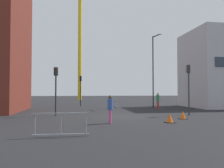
{
  "coord_description": "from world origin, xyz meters",
  "views": [
    {
      "loc": [
        -3.57,
        -17.71,
        2.05
      ],
      "look_at": [
        0.0,
        6.21,
        2.84
      ],
      "focal_mm": 35.43,
      "sensor_mm": 36.0,
      "label": 1
    }
  ],
  "objects_px": {
    "streetlamp_tall": "(154,66)",
    "pedestrian_waiting": "(158,100)",
    "traffic_light_verge": "(81,86)",
    "traffic_light_island": "(189,82)",
    "traffic_light_near": "(56,83)",
    "construction_crane": "(78,28)",
    "traffic_cone_orange": "(170,118)",
    "pedestrian_walking": "(110,107)",
    "traffic_cone_on_verge": "(183,115)"
  },
  "relations": [
    {
      "from": "construction_crane",
      "to": "streetlamp_tall",
      "type": "xyz_separation_m",
      "value": [
        9.48,
        -27.52,
        -12.09
      ]
    },
    {
      "from": "traffic_light_verge",
      "to": "traffic_light_island",
      "type": "xyz_separation_m",
      "value": [
        9.06,
        -12.89,
        0.1
      ]
    },
    {
      "from": "traffic_light_verge",
      "to": "pedestrian_waiting",
      "type": "height_order",
      "value": "traffic_light_verge"
    },
    {
      "from": "traffic_light_island",
      "to": "traffic_cone_orange",
      "type": "distance_m",
      "value": 5.78
    },
    {
      "from": "streetlamp_tall",
      "to": "traffic_cone_on_verge",
      "type": "bearing_deg",
      "value": -98.08
    },
    {
      "from": "traffic_light_verge",
      "to": "traffic_light_near",
      "type": "relative_size",
      "value": 1.02
    },
    {
      "from": "traffic_light_verge",
      "to": "traffic_cone_orange",
      "type": "relative_size",
      "value": 6.79
    },
    {
      "from": "traffic_light_near",
      "to": "traffic_cone_on_verge",
      "type": "relative_size",
      "value": 6.93
    },
    {
      "from": "traffic_light_verge",
      "to": "traffic_cone_orange",
      "type": "height_order",
      "value": "traffic_light_verge"
    },
    {
      "from": "construction_crane",
      "to": "traffic_cone_orange",
      "type": "height_order",
      "value": "construction_crane"
    },
    {
      "from": "traffic_light_verge",
      "to": "streetlamp_tall",
      "type": "bearing_deg",
      "value": -26.53
    },
    {
      "from": "construction_crane",
      "to": "traffic_cone_on_verge",
      "type": "bearing_deg",
      "value": -78.2
    },
    {
      "from": "pedestrian_walking",
      "to": "traffic_cone_orange",
      "type": "distance_m",
      "value": 3.98
    },
    {
      "from": "pedestrian_waiting",
      "to": "traffic_light_near",
      "type": "bearing_deg",
      "value": -154.78
    },
    {
      "from": "traffic_light_verge",
      "to": "pedestrian_waiting",
      "type": "bearing_deg",
      "value": -37.25
    },
    {
      "from": "traffic_light_near",
      "to": "pedestrian_waiting",
      "type": "bearing_deg",
      "value": 25.22
    },
    {
      "from": "pedestrian_walking",
      "to": "traffic_cone_on_verge",
      "type": "relative_size",
      "value": 3.07
    },
    {
      "from": "traffic_light_near",
      "to": "traffic_cone_on_verge",
      "type": "height_order",
      "value": "traffic_light_near"
    },
    {
      "from": "traffic_light_island",
      "to": "traffic_cone_orange",
      "type": "height_order",
      "value": "traffic_light_island"
    },
    {
      "from": "streetlamp_tall",
      "to": "traffic_cone_orange",
      "type": "bearing_deg",
      "value": -104.78
    },
    {
      "from": "pedestrian_waiting",
      "to": "traffic_cone_orange",
      "type": "bearing_deg",
      "value": -106.17
    },
    {
      "from": "streetlamp_tall",
      "to": "traffic_cone_orange",
      "type": "xyz_separation_m",
      "value": [
        -3.26,
        -12.34,
        -4.86
      ]
    },
    {
      "from": "traffic_cone_orange",
      "to": "streetlamp_tall",
      "type": "bearing_deg",
      "value": 75.22
    },
    {
      "from": "pedestrian_waiting",
      "to": "traffic_cone_orange",
      "type": "distance_m",
      "value": 10.68
    },
    {
      "from": "streetlamp_tall",
      "to": "traffic_light_near",
      "type": "distance_m",
      "value": 13.39
    },
    {
      "from": "construction_crane",
      "to": "traffic_light_verge",
      "type": "height_order",
      "value": "construction_crane"
    },
    {
      "from": "construction_crane",
      "to": "traffic_light_near",
      "type": "bearing_deg",
      "value": -92.57
    },
    {
      "from": "traffic_cone_on_verge",
      "to": "traffic_cone_orange",
      "type": "bearing_deg",
      "value": -135.78
    },
    {
      "from": "construction_crane",
      "to": "pedestrian_walking",
      "type": "relative_size",
      "value": 14.5
    },
    {
      "from": "streetlamp_tall",
      "to": "traffic_light_verge",
      "type": "bearing_deg",
      "value": 153.47
    },
    {
      "from": "construction_crane",
      "to": "traffic_cone_orange",
      "type": "distance_m",
      "value": 43.76
    },
    {
      "from": "traffic_light_near",
      "to": "traffic_cone_orange",
      "type": "xyz_separation_m",
      "value": [
        7.78,
        -5.17,
        -2.44
      ]
    },
    {
      "from": "traffic_light_near",
      "to": "traffic_cone_orange",
      "type": "height_order",
      "value": "traffic_light_near"
    },
    {
      "from": "traffic_light_verge",
      "to": "traffic_light_near",
      "type": "distance_m",
      "value": 11.82
    },
    {
      "from": "traffic_light_verge",
      "to": "traffic_cone_on_verge",
      "type": "bearing_deg",
      "value": -63.84
    },
    {
      "from": "traffic_light_island",
      "to": "traffic_light_verge",
      "type": "bearing_deg",
      "value": 125.1
    },
    {
      "from": "traffic_cone_on_verge",
      "to": "pedestrian_waiting",
      "type": "bearing_deg",
      "value": 81.86
    },
    {
      "from": "construction_crane",
      "to": "streetlamp_tall",
      "type": "relative_size",
      "value": 2.92
    },
    {
      "from": "construction_crane",
      "to": "pedestrian_walking",
      "type": "xyz_separation_m",
      "value": [
        2.33,
        -39.68,
        -16.19
      ]
    },
    {
      "from": "streetlamp_tall",
      "to": "pedestrian_walking",
      "type": "xyz_separation_m",
      "value": [
        -7.16,
        -12.16,
        -4.1
      ]
    },
    {
      "from": "streetlamp_tall",
      "to": "traffic_cone_orange",
      "type": "distance_m",
      "value": 13.66
    },
    {
      "from": "streetlamp_tall",
      "to": "traffic_light_near",
      "type": "height_order",
      "value": "streetlamp_tall"
    },
    {
      "from": "pedestrian_walking",
      "to": "pedestrian_waiting",
      "type": "distance_m",
      "value": 12.17
    },
    {
      "from": "pedestrian_waiting",
      "to": "traffic_cone_orange",
      "type": "xyz_separation_m",
      "value": [
        -2.97,
        -10.23,
        -0.81
      ]
    },
    {
      "from": "traffic_light_island",
      "to": "traffic_cone_orange",
      "type": "bearing_deg",
      "value": -130.94
    },
    {
      "from": "traffic_light_verge",
      "to": "pedestrian_walking",
      "type": "bearing_deg",
      "value": -83.93
    },
    {
      "from": "construction_crane",
      "to": "streetlamp_tall",
      "type": "distance_m",
      "value": 31.52
    },
    {
      "from": "pedestrian_walking",
      "to": "traffic_cone_orange",
      "type": "relative_size",
      "value": 2.95
    },
    {
      "from": "traffic_light_near",
      "to": "traffic_light_island",
      "type": "bearing_deg",
      "value": -6.43
    },
    {
      "from": "streetlamp_tall",
      "to": "pedestrian_waiting",
      "type": "xyz_separation_m",
      "value": [
        -0.29,
        -2.11,
        -4.05
      ]
    }
  ]
}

